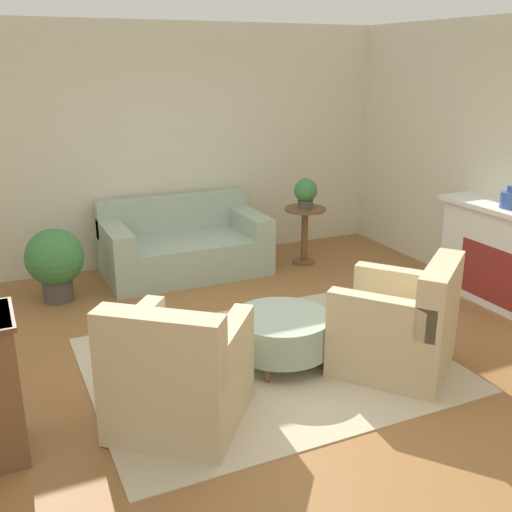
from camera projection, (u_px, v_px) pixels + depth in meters
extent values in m
plane|color=#996638|center=(267.00, 364.00, 4.92)|extent=(16.00, 16.00, 0.00)
cube|color=beige|center=(157.00, 147.00, 7.08)|extent=(9.90, 0.12, 2.80)
cube|color=beige|center=(267.00, 363.00, 4.91)|extent=(2.84, 2.28, 0.01)
cube|color=#9EB29E|center=(186.00, 256.00, 6.94)|extent=(1.84, 0.99, 0.42)
cube|color=#9EB29E|center=(174.00, 213.00, 7.14)|extent=(1.84, 0.20, 0.42)
cube|color=#9EB29E|center=(115.00, 237.00, 6.50)|extent=(0.24, 0.95, 0.23)
cube|color=#9EB29E|center=(249.00, 222.00, 7.13)|extent=(0.24, 0.95, 0.23)
cube|color=brown|center=(200.00, 284.00, 6.59)|extent=(1.65, 0.05, 0.06)
cube|color=#C6B289|center=(181.00, 389.00, 4.08)|extent=(1.17, 1.18, 0.46)
cube|color=#C6B289|center=(159.00, 350.00, 3.64)|extent=(0.76, 0.66, 0.47)
cube|color=#C6B289|center=(229.00, 346.00, 3.91)|extent=(0.62, 0.73, 0.26)
cube|color=#C6B289|center=(133.00, 335.00, 4.07)|extent=(0.62, 0.73, 0.26)
cube|color=brown|center=(201.00, 385.00, 4.52)|extent=(0.61, 0.50, 0.06)
cube|color=#C6B289|center=(393.00, 341.00, 4.79)|extent=(1.17, 1.18, 0.46)
cube|color=#C6B289|center=(440.00, 294.00, 4.50)|extent=(0.76, 0.66, 0.47)
cube|color=#C6B289|center=(404.00, 285.00, 4.97)|extent=(0.62, 0.73, 0.26)
cube|color=#C6B289|center=(382.00, 314.00, 4.40)|extent=(0.62, 0.73, 0.26)
cube|color=brown|center=(344.00, 353.00, 5.02)|extent=(0.61, 0.50, 0.06)
cylinder|color=#9EB29E|center=(281.00, 332.00, 4.86)|extent=(0.81, 0.81, 0.29)
cylinder|color=brown|center=(267.00, 374.00, 4.62)|extent=(0.05, 0.05, 0.12)
cylinder|color=brown|center=(322.00, 361.00, 4.81)|extent=(0.05, 0.05, 0.12)
cylinder|color=brown|center=(242.00, 348.00, 5.04)|extent=(0.05, 0.05, 0.12)
cylinder|color=brown|center=(293.00, 337.00, 5.23)|extent=(0.05, 0.05, 0.12)
cylinder|color=brown|center=(305.00, 209.00, 7.16)|extent=(0.50, 0.50, 0.03)
cylinder|color=brown|center=(304.00, 237.00, 7.27)|extent=(0.08, 0.08, 0.66)
cylinder|color=brown|center=(304.00, 261.00, 7.36)|extent=(0.27, 0.27, 0.03)
cube|color=white|center=(504.00, 257.00, 5.95)|extent=(0.36, 1.41, 1.02)
cube|color=maroon|center=(489.00, 274.00, 5.93)|extent=(0.02, 0.77, 0.56)
cube|color=white|center=(509.00, 210.00, 5.79)|extent=(0.44, 1.51, 0.05)
cylinder|color=#38569E|center=(510.00, 200.00, 5.76)|extent=(0.20, 0.20, 0.16)
cylinder|color=#38569E|center=(512.00, 189.00, 5.73)|extent=(0.09, 0.09, 0.06)
cylinder|color=#4C4742|center=(305.00, 204.00, 7.14)|extent=(0.19, 0.19, 0.10)
sphere|color=#3D7F42|center=(306.00, 190.00, 7.09)|extent=(0.28, 0.28, 0.28)
cylinder|color=#4C4742|center=(58.00, 290.00, 6.19)|extent=(0.31, 0.31, 0.22)
sphere|color=#3D7F42|center=(54.00, 257.00, 6.08)|extent=(0.59, 0.59, 0.59)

